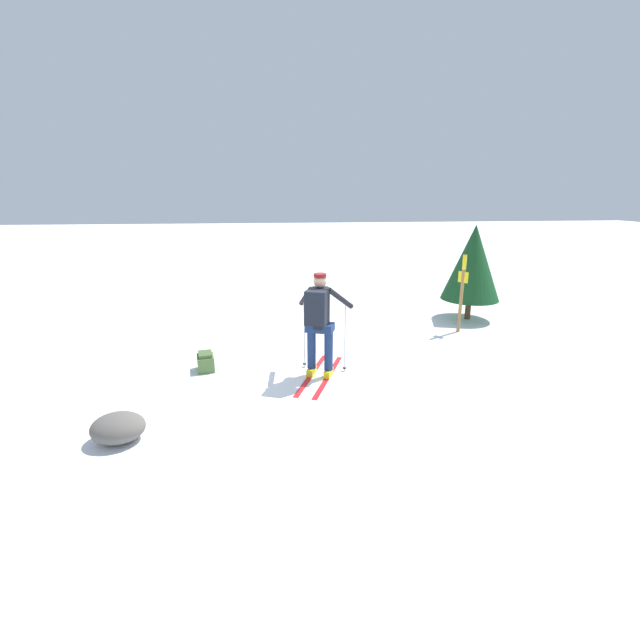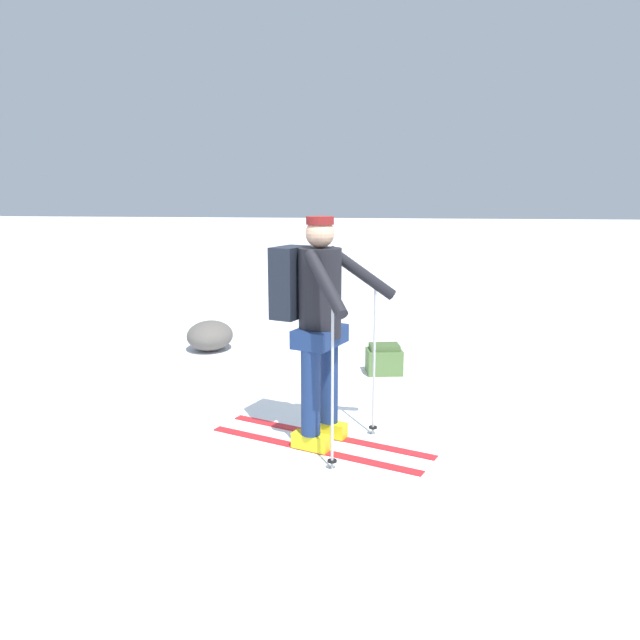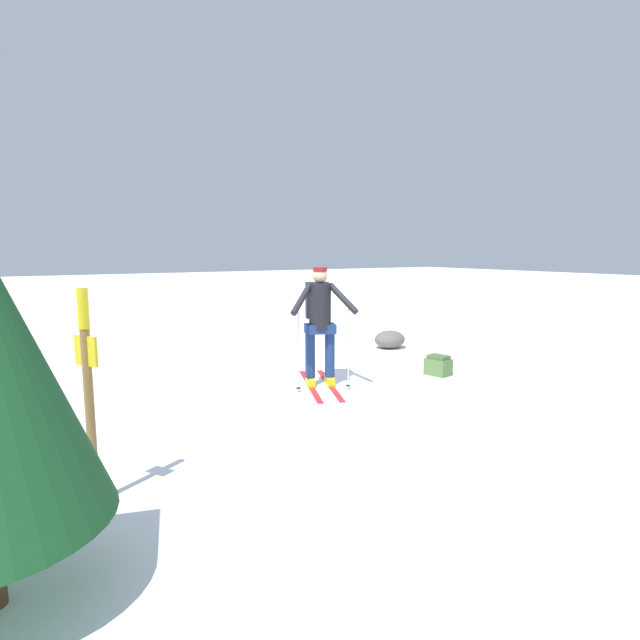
# 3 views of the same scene
# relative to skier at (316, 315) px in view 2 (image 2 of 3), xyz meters

# --- Properties ---
(ground_plane) EXTENTS (80.00, 80.00, 0.00)m
(ground_plane) POSITION_rel_skier_xyz_m (-0.03, -0.35, -1.05)
(ground_plane) COLOR white
(skier) EXTENTS (1.14, 1.85, 1.80)m
(skier) POSITION_rel_skier_xyz_m (0.00, 0.00, 0.00)
(skier) COLOR red
(skier) RESTS_ON ground_plane
(dropped_backpack) EXTENTS (0.35, 0.43, 0.33)m
(dropped_backpack) POSITION_rel_skier_xyz_m (1.99, -0.51, -0.89)
(dropped_backpack) COLOR #4C6B38
(dropped_backpack) RESTS_ON ground_plane
(rock_boulder) EXTENTS (0.67, 0.57, 0.37)m
(rock_boulder) POSITION_rel_skier_xyz_m (2.78, 1.71, -0.87)
(rock_boulder) COLOR #5B5651
(rock_boulder) RESTS_ON ground_plane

